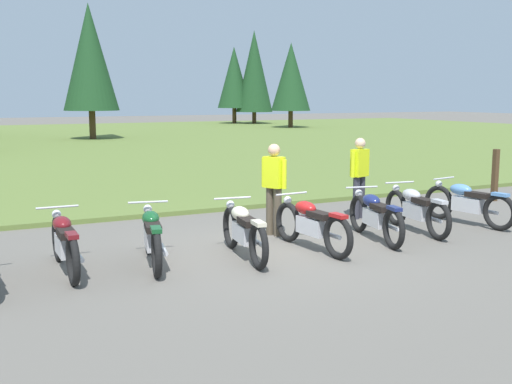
% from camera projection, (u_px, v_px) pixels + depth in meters
% --- Properties ---
extents(ground_plane, '(140.00, 140.00, 0.00)m').
position_uv_depth(ground_plane, '(272.00, 251.00, 10.26)').
color(ground_plane, '#605B54').
extents(grass_moorland, '(80.00, 44.00, 0.10)m').
position_uv_depth(grass_moorland, '(45.00, 143.00, 32.94)').
color(grass_moorland, '#5B7033').
rests_on(grass_moorland, ground).
extents(forest_treeline, '(41.40, 24.06, 8.18)m').
position_uv_depth(forest_treeline, '(60.00, 65.00, 38.77)').
color(forest_treeline, '#47331E').
rests_on(forest_treeline, ground).
extents(motorcycle_maroon, '(0.62, 2.10, 0.88)m').
position_uv_depth(motorcycle_maroon, '(65.00, 243.00, 8.98)').
color(motorcycle_maroon, black).
rests_on(motorcycle_maroon, ground).
extents(motorcycle_british_green, '(0.70, 2.07, 0.88)m').
position_uv_depth(motorcycle_british_green, '(152.00, 236.00, 9.39)').
color(motorcycle_british_green, black).
rests_on(motorcycle_british_green, ground).
extents(motorcycle_cream, '(0.62, 2.10, 0.88)m').
position_uv_depth(motorcycle_cream, '(244.00, 230.00, 9.79)').
color(motorcycle_cream, black).
rests_on(motorcycle_cream, ground).
extents(motorcycle_red, '(0.62, 2.10, 0.88)m').
position_uv_depth(motorcycle_red, '(311.00, 224.00, 10.30)').
color(motorcycle_red, black).
rests_on(motorcycle_red, ground).
extents(motorcycle_navy, '(0.69, 2.08, 0.88)m').
position_uv_depth(motorcycle_navy, '(375.00, 216.00, 11.00)').
color(motorcycle_navy, black).
rests_on(motorcycle_navy, ground).
extents(motorcycle_silver, '(0.62, 2.10, 0.88)m').
position_uv_depth(motorcycle_silver, '(416.00, 209.00, 11.65)').
color(motorcycle_silver, black).
rests_on(motorcycle_silver, ground).
extents(motorcycle_sky_blue, '(0.67, 2.09, 0.88)m').
position_uv_depth(motorcycle_sky_blue, '(467.00, 203.00, 12.34)').
color(motorcycle_sky_blue, black).
rests_on(motorcycle_sky_blue, ground).
extents(rider_near_row_end, '(0.35, 0.51, 1.67)m').
position_uv_depth(rider_near_row_end, '(274.00, 184.00, 11.30)').
color(rider_near_row_end, '#4C4233').
rests_on(rider_near_row_end, ground).
extents(rider_checking_bike, '(0.53, 0.32, 1.67)m').
position_uv_depth(rider_checking_bike, '(359.00, 173.00, 12.89)').
color(rider_checking_bike, '#2D2D38').
rests_on(rider_checking_bike, ground).
extents(trail_marker_post, '(0.12, 0.12, 1.26)m').
position_uv_depth(trail_marker_post, '(495.00, 175.00, 15.11)').
color(trail_marker_post, '#47331E').
rests_on(trail_marker_post, ground).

